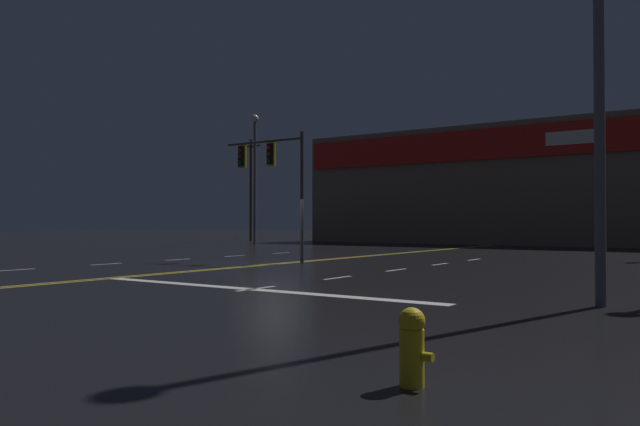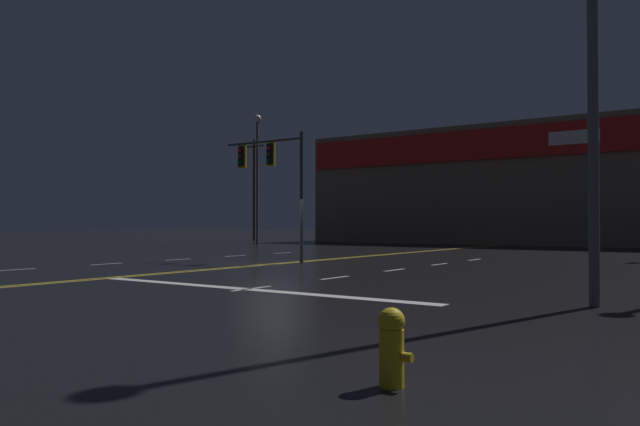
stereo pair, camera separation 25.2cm
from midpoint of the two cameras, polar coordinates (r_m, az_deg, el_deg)
name	(u,v)px [view 1 (the left image)]	position (r m, az deg, el deg)	size (l,w,h in m)	color
ground_plane	(273,264)	(23.95, -4.60, -4.69)	(200.00, 200.00, 0.00)	black
road_markings	(270,267)	(22.14, -4.90, -4.98)	(15.63, 60.00, 0.01)	gold
traffic_signal_median	(270,165)	(25.56, -4.91, 4.36)	(3.98, 0.36, 5.17)	#38383D
streetlight_far_left	(255,162)	(46.16, -6.14, 4.69)	(0.56, 0.56, 9.55)	#59595E
fire_hydrant	(412,345)	(6.15, 7.22, -11.87)	(0.35, 0.26, 0.76)	gold
building_backdrop	(513,187)	(50.47, 17.09, 2.29)	(31.01, 10.23, 8.73)	#7A6651
utility_pole_row	(524,170)	(44.20, 17.97, 3.75)	(47.07, 0.26, 10.64)	#4C3828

